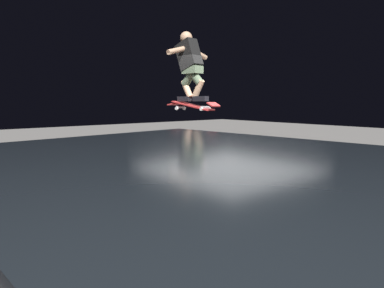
{
  "coord_description": "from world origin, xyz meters",
  "views": [
    {
      "loc": [
        -3.75,
        3.96,
        1.76
      ],
      "look_at": [
        0.48,
        0.42,
        1.04
      ],
      "focal_mm": 30.43,
      "sensor_mm": 36.0,
      "label": 1
    }
  ],
  "objects_px": {
    "skateboard": "(192,106)",
    "skater_airborne": "(190,63)",
    "person_sitting_on_ledge": "(188,165)",
    "picnic_table_back": "(166,158)",
    "kicker_ramp": "(113,182)",
    "ledge_box_main": "(216,191)"
  },
  "relations": [
    {
      "from": "person_sitting_on_ledge",
      "to": "skateboard",
      "type": "height_order",
      "value": "skateboard"
    },
    {
      "from": "kicker_ramp",
      "to": "picnic_table_back",
      "type": "bearing_deg",
      "value": -105.8
    },
    {
      "from": "person_sitting_on_ledge",
      "to": "kicker_ramp",
      "type": "bearing_deg",
      "value": 10.61
    },
    {
      "from": "person_sitting_on_ledge",
      "to": "picnic_table_back",
      "type": "height_order",
      "value": "person_sitting_on_ledge"
    },
    {
      "from": "person_sitting_on_ledge",
      "to": "skater_airborne",
      "type": "relative_size",
      "value": 1.14
    },
    {
      "from": "ledge_box_main",
      "to": "skater_airborne",
      "type": "xyz_separation_m",
      "value": [
        0.2,
        0.43,
        2.16
      ]
    },
    {
      "from": "skater_airborne",
      "to": "ledge_box_main",
      "type": "bearing_deg",
      "value": -115.04
    },
    {
      "from": "ledge_box_main",
      "to": "skateboard",
      "type": "xyz_separation_m",
      "value": [
        0.14,
        0.42,
        1.48
      ]
    },
    {
      "from": "picnic_table_back",
      "to": "skateboard",
      "type": "bearing_deg",
      "value": 157.07
    },
    {
      "from": "person_sitting_on_ledge",
      "to": "skater_airborne",
      "type": "height_order",
      "value": "skater_airborne"
    },
    {
      "from": "person_sitting_on_ledge",
      "to": "kicker_ramp",
      "type": "xyz_separation_m",
      "value": [
        2.08,
        0.39,
        -0.63
      ]
    },
    {
      "from": "picnic_table_back",
      "to": "ledge_box_main",
      "type": "bearing_deg",
      "value": 169.66
    },
    {
      "from": "skater_airborne",
      "to": "kicker_ramp",
      "type": "distance_m",
      "value": 3.18
    },
    {
      "from": "person_sitting_on_ledge",
      "to": "kicker_ramp",
      "type": "distance_m",
      "value": 2.21
    },
    {
      "from": "ledge_box_main",
      "to": "skateboard",
      "type": "relative_size",
      "value": 1.94
    },
    {
      "from": "skateboard",
      "to": "skater_airborne",
      "type": "xyz_separation_m",
      "value": [
        0.06,
        0.01,
        0.69
      ]
    },
    {
      "from": "kicker_ramp",
      "to": "picnic_table_back",
      "type": "height_order",
      "value": "picnic_table_back"
    },
    {
      "from": "ledge_box_main",
      "to": "person_sitting_on_ledge",
      "type": "xyz_separation_m",
      "value": [
        0.27,
        0.42,
        0.48
      ]
    },
    {
      "from": "skateboard",
      "to": "picnic_table_back",
      "type": "bearing_deg",
      "value": -22.93
    },
    {
      "from": "person_sitting_on_ledge",
      "to": "picnic_table_back",
      "type": "bearing_deg",
      "value": -24.2
    },
    {
      "from": "ledge_box_main",
      "to": "picnic_table_back",
      "type": "xyz_separation_m",
      "value": [
        2.01,
        -0.37,
        0.28
      ]
    },
    {
      "from": "skater_airborne",
      "to": "picnic_table_back",
      "type": "height_order",
      "value": "skater_airborne"
    }
  ]
}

